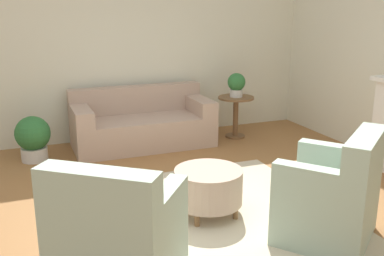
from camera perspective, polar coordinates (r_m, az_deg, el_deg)
The scene contains 10 objects.
ground_plane at distance 4.35m, azimuth 0.84°, elevation -11.59°, with size 16.00×16.00×0.00m, color #996638.
wall_back at distance 6.80m, azimuth -9.04°, elevation 10.41°, with size 9.95×0.12×2.80m.
rug at distance 4.35m, azimuth 0.84°, elevation -11.53°, with size 2.71×2.56×0.01m.
couch at distance 6.49m, azimuth -6.36°, elevation 0.44°, with size 1.96×0.89×0.82m.
armchair_left at distance 3.31m, azimuth -9.64°, elevation -13.64°, with size 1.09×1.08×0.97m.
armchair_right at distance 4.06m, azimuth 17.45°, elevation -8.45°, with size 1.09×1.08×0.97m.
ottoman_table at distance 4.34m, azimuth 2.09°, elevation -7.40°, with size 0.66×0.66×0.45m.
side_table at distance 6.84m, azimuth 5.58°, elevation 2.34°, with size 0.54×0.54×0.63m.
potted_plant_on_side_table at distance 6.77m, azimuth 5.66°, elevation 5.59°, with size 0.27×0.27×0.36m.
potted_plant_floor at distance 6.16m, azimuth -19.54°, elevation -1.10°, with size 0.45×0.45×0.59m.
Camera 1 is at (-1.48, -3.58, 1.98)m, focal length 42.00 mm.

